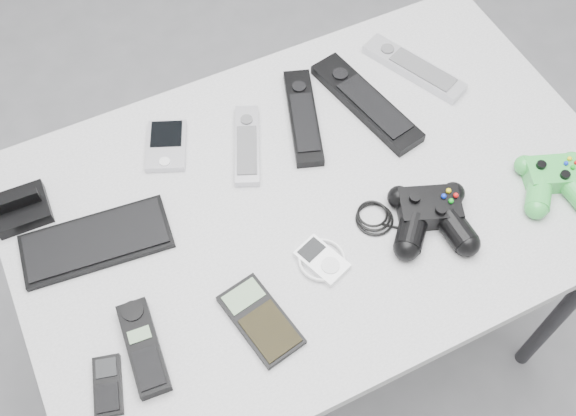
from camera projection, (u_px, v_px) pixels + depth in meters
name	position (u px, v px, depth m)	size (l,w,h in m)	color
floor	(304.00, 319.00, 1.85)	(3.50, 3.50, 0.00)	slate
desk	(315.00, 213.00, 1.26)	(1.08, 0.69, 0.72)	gray
pda_keyboard	(96.00, 241.00, 1.15)	(0.25, 0.11, 0.02)	black
dock_bracket	(19.00, 205.00, 1.16)	(0.09, 0.08, 0.05)	black
pda	(166.00, 145.00, 1.25)	(0.07, 0.11, 0.02)	#AEADB5
remote_silver_a	(247.00, 145.00, 1.25)	(0.04, 0.18, 0.02)	#AEADB5
remote_black_a	(303.00, 116.00, 1.28)	(0.05, 0.22, 0.02)	black
remote_black_b	(366.00, 102.00, 1.30)	(0.06, 0.26, 0.03)	black
remote_silver_b	(414.00, 68.00, 1.35)	(0.05, 0.22, 0.02)	#B2B2B9
mobile_phone	(108.00, 386.00, 1.02)	(0.04, 0.09, 0.02)	black
cordless_handset	(143.00, 347.00, 1.04)	(0.05, 0.16, 0.02)	black
calculator	(261.00, 320.00, 1.07)	(0.07, 0.15, 0.01)	black
mp3_player	(322.00, 260.00, 1.13)	(0.08, 0.09, 0.02)	white
controller_black	(431.00, 215.00, 1.15)	(0.25, 0.16, 0.05)	black
controller_green	(555.00, 180.00, 1.19)	(0.13, 0.14, 0.05)	green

